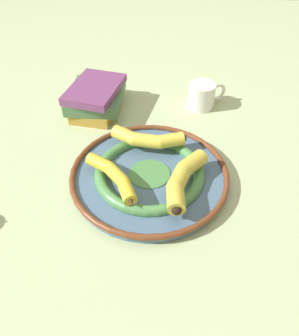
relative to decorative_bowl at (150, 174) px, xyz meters
The scene contains 7 objects.
ground_plane 0.04m from the decorative_bowl, 124.45° to the right, with size 2.80×2.80×0.00m, color #B2C693.
decorative_bowl is the anchor object (origin of this frame).
banana_a 0.10m from the decorative_bowl, 31.01° to the left, with size 0.13×0.16×0.03m.
banana_b 0.10m from the decorative_bowl, 81.09° to the right, with size 0.21×0.08×0.03m.
banana_c 0.10m from the decorative_bowl, 149.71° to the left, with size 0.11×0.20×0.04m.
book_stack 0.35m from the decorative_bowl, 58.96° to the right, with size 0.17×0.22×0.09m.
coffee_mug 0.37m from the decorative_bowl, 113.31° to the right, with size 0.12×0.08×0.08m.
Camera 1 is at (-0.01, 0.59, 0.57)m, focal length 35.00 mm.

